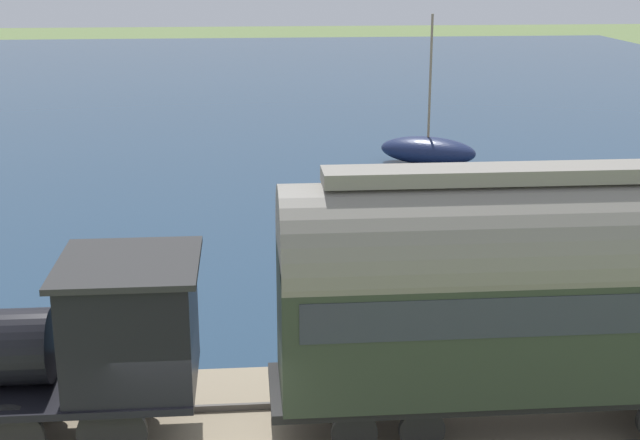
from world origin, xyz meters
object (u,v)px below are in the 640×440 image
object	(u,v)px
passenger_coach	(533,284)
rowboat_off_pier	(515,298)
steam_locomotive	(50,341)
sailboat_navy	(428,150)

from	to	relation	value
passenger_coach	rowboat_off_pier	bearing A→B (deg)	-15.69
steam_locomotive	sailboat_navy	bearing A→B (deg)	-25.91
rowboat_off_pier	sailboat_navy	bearing A→B (deg)	36.13
steam_locomotive	sailboat_navy	size ratio (longest dim) A/B	1.03
passenger_coach	steam_locomotive	bearing A→B (deg)	90.00
sailboat_navy	rowboat_off_pier	xyz separation A→B (m)	(-15.78, 1.01, -0.37)
sailboat_navy	rowboat_off_pier	size ratio (longest dim) A/B	2.46
steam_locomotive	passenger_coach	distance (m)	8.03
steam_locomotive	passenger_coach	bearing A→B (deg)	-90.00
steam_locomotive	rowboat_off_pier	bearing A→B (deg)	-56.36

